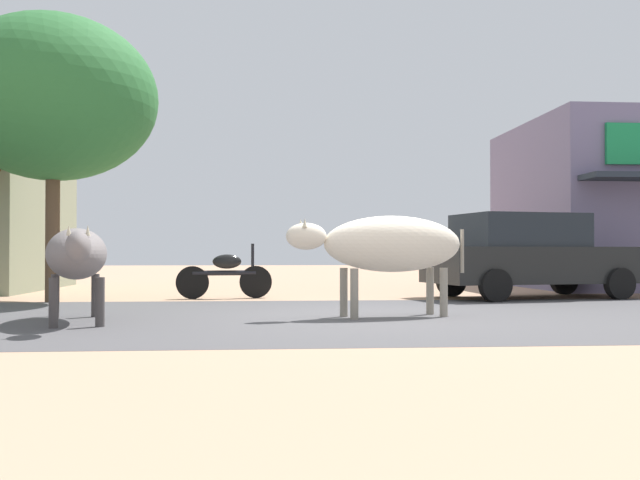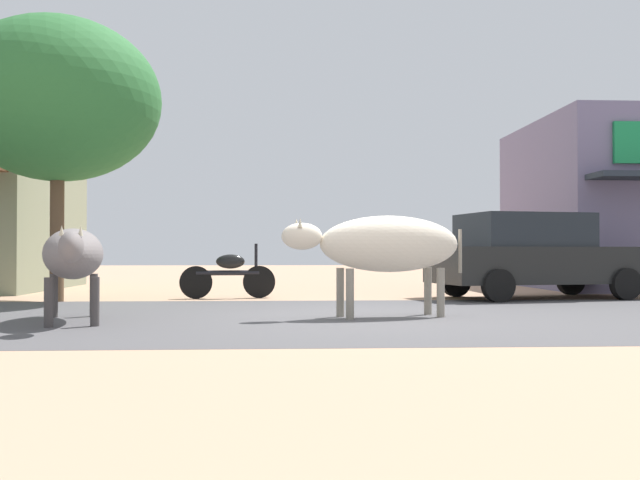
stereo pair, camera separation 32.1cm
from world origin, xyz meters
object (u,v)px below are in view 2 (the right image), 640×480
cow_far_dark (386,245)px  parked_hatchback_car (533,255)px  roadside_tree (58,100)px  parked_motorcycle (229,274)px  cow_near_brown (73,255)px

cow_far_dark → parked_hatchback_car: bearing=48.7°
parked_hatchback_car → cow_far_dark: parked_hatchback_car is taller
roadside_tree → cow_far_dark: size_ratio=1.99×
parked_motorcycle → cow_far_dark: (2.43, -4.29, 0.52)m
roadside_tree → parked_hatchback_car: roadside_tree is taller
cow_near_brown → cow_far_dark: cow_far_dark is taller
parked_motorcycle → cow_far_dark: cow_far_dark is taller
parked_motorcycle → cow_near_brown: cow_near_brown is taller
roadside_tree → parked_motorcycle: bearing=14.0°
parked_hatchback_car → parked_motorcycle: parked_hatchback_car is taller
parked_hatchback_car → cow_far_dark: 5.27m
roadside_tree → cow_near_brown: roadside_tree is taller
roadside_tree → parked_hatchback_car: size_ratio=1.20×
parked_hatchback_car → cow_near_brown: (-7.59, -4.43, 0.02)m
parked_hatchback_car → cow_near_brown: bearing=-149.8°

